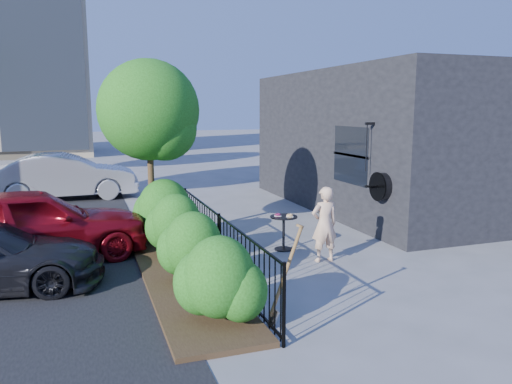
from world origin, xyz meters
name	(u,v)px	position (x,y,z in m)	size (l,w,h in m)	color
ground	(296,265)	(0.00, 0.00, 0.00)	(120.00, 120.00, 0.00)	gray
shop_building	(402,140)	(5.50, 4.50, 2.00)	(6.22, 9.00, 4.00)	black
fence	(219,243)	(-1.50, 0.00, 0.56)	(0.05, 6.05, 1.10)	black
planting_bed	(181,275)	(-2.20, 0.00, 0.04)	(1.30, 6.00, 0.08)	#382616
shrubs	(185,237)	(-2.10, 0.10, 0.70)	(1.10, 5.60, 1.24)	#205713
patio_tree	(152,116)	(-2.24, 2.76, 2.76)	(2.20, 2.20, 3.94)	#3F2B19
cafe_table	(284,227)	(0.16, 1.02, 0.50)	(0.57, 0.57, 0.77)	black
woman	(324,224)	(0.60, 0.04, 0.73)	(0.53, 0.35, 1.47)	beige
shovel	(283,281)	(-1.26, -2.40, 0.63)	(0.49, 0.19, 1.43)	brown
car_red	(31,225)	(-4.72, 1.82, 0.74)	(1.75, 4.34, 1.48)	maroon
car_silver	(66,176)	(-4.25, 8.97, 0.75)	(1.58, 4.54, 1.50)	#A9AAAE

